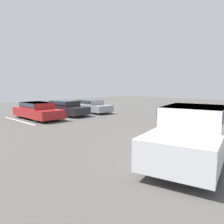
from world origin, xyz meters
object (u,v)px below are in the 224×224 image
(traffic_cone, at_px, (187,129))
(pickup_truck, at_px, (195,131))
(parked_sedan_c, at_px, (90,106))
(parked_sedan_b, at_px, (65,107))
(parked_sedan_a, at_px, (37,110))

(traffic_cone, bearing_deg, pickup_truck, -150.75)
(pickup_truck, distance_m, traffic_cone, 4.07)
(parked_sedan_c, bearing_deg, pickup_truck, -22.18)
(parked_sedan_b, bearing_deg, pickup_truck, -18.08)
(parked_sedan_a, height_order, traffic_cone, parked_sedan_a)
(parked_sedan_c, height_order, traffic_cone, parked_sedan_c)
(parked_sedan_c, bearing_deg, parked_sedan_b, -86.84)
(pickup_truck, relative_size, parked_sedan_c, 1.41)
(parked_sedan_b, relative_size, traffic_cone, 8.93)
(parked_sedan_b, distance_m, parked_sedan_c, 2.75)
(parked_sedan_a, distance_m, parked_sedan_b, 2.60)
(parked_sedan_c, xyz_separation_m, traffic_cone, (-2.04, -10.46, -0.40))
(parked_sedan_c, relative_size, traffic_cone, 9.36)
(pickup_truck, bearing_deg, parked_sedan_a, 76.26)
(pickup_truck, relative_size, parked_sedan_b, 1.47)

